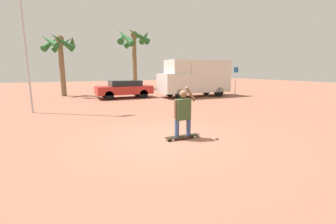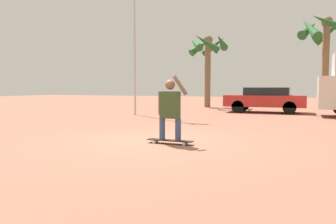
{
  "view_description": "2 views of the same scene",
  "coord_description": "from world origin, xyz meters",
  "px_view_note": "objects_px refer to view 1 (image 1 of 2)",
  "views": [
    {
      "loc": [
        -2.83,
        -6.16,
        2.12
      ],
      "look_at": [
        0.15,
        0.18,
        0.81
      ],
      "focal_mm": 24.0,
      "sensor_mm": 36.0,
      "label": 1
    },
    {
      "loc": [
        3.4,
        -7.41,
        1.34
      ],
      "look_at": [
        0.17,
        0.33,
        0.72
      ],
      "focal_mm": 35.0,
      "sensor_mm": 36.0,
      "label": 2
    }
  ],
  "objects_px": {
    "person_skateboarder": "(183,111)",
    "palm_tree_center_background": "(60,48)",
    "flagpole": "(23,19)",
    "skateboard": "(183,136)",
    "camper_van": "(196,77)",
    "palm_tree_near_van": "(133,41)",
    "street_sign": "(236,77)",
    "parked_car_red": "(124,88)"
  },
  "relations": [
    {
      "from": "person_skateboarder",
      "to": "palm_tree_center_background",
      "type": "height_order",
      "value": "palm_tree_center_background"
    },
    {
      "from": "flagpole",
      "to": "skateboard",
      "type": "bearing_deg",
      "value": -56.3
    },
    {
      "from": "skateboard",
      "to": "camper_van",
      "type": "height_order",
      "value": "camper_van"
    },
    {
      "from": "palm_tree_near_van",
      "to": "flagpole",
      "type": "bearing_deg",
      "value": -126.55
    },
    {
      "from": "palm_tree_near_van",
      "to": "palm_tree_center_background",
      "type": "height_order",
      "value": "palm_tree_near_van"
    },
    {
      "from": "person_skateboarder",
      "to": "palm_tree_near_van",
      "type": "bearing_deg",
      "value": 77.58
    },
    {
      "from": "palm_tree_center_background",
      "to": "street_sign",
      "type": "distance_m",
      "value": 14.62
    },
    {
      "from": "camper_van",
      "to": "parked_car_red",
      "type": "relative_size",
      "value": 1.38
    },
    {
      "from": "person_skateboarder",
      "to": "street_sign",
      "type": "height_order",
      "value": "street_sign"
    },
    {
      "from": "palm_tree_center_background",
      "to": "flagpole",
      "type": "bearing_deg",
      "value": -101.09
    },
    {
      "from": "skateboard",
      "to": "parked_car_red",
      "type": "xyz_separation_m",
      "value": [
        1.01,
        11.17,
        0.66
      ]
    },
    {
      "from": "parked_car_red",
      "to": "street_sign",
      "type": "height_order",
      "value": "street_sign"
    },
    {
      "from": "parked_car_red",
      "to": "palm_tree_near_van",
      "type": "bearing_deg",
      "value": 67.94
    },
    {
      "from": "skateboard",
      "to": "parked_car_red",
      "type": "bearing_deg",
      "value": 84.86
    },
    {
      "from": "palm_tree_near_van",
      "to": "palm_tree_center_background",
      "type": "relative_size",
      "value": 1.33
    },
    {
      "from": "camper_van",
      "to": "flagpole",
      "type": "height_order",
      "value": "flagpole"
    },
    {
      "from": "flagpole",
      "to": "street_sign",
      "type": "xyz_separation_m",
      "value": [
        14.82,
        2.04,
        -2.95
      ]
    },
    {
      "from": "person_skateboarder",
      "to": "palm_tree_near_van",
      "type": "height_order",
      "value": "palm_tree_near_van"
    },
    {
      "from": "skateboard",
      "to": "flagpole",
      "type": "distance_m",
      "value": 9.54
    },
    {
      "from": "parked_car_red",
      "to": "palm_tree_near_van",
      "type": "xyz_separation_m",
      "value": [
        3.19,
        7.87,
        4.5
      ]
    },
    {
      "from": "camper_van",
      "to": "palm_tree_center_background",
      "type": "relative_size",
      "value": 1.16
    },
    {
      "from": "skateboard",
      "to": "palm_tree_near_van",
      "type": "height_order",
      "value": "palm_tree_near_van"
    },
    {
      "from": "person_skateboarder",
      "to": "flagpole",
      "type": "height_order",
      "value": "flagpole"
    },
    {
      "from": "palm_tree_near_van",
      "to": "street_sign",
      "type": "relative_size",
      "value": 2.8
    },
    {
      "from": "palm_tree_near_van",
      "to": "flagpole",
      "type": "height_order",
      "value": "flagpole"
    },
    {
      "from": "person_skateboarder",
      "to": "palm_tree_near_van",
      "type": "distance_m",
      "value": 19.97
    },
    {
      "from": "flagpole",
      "to": "palm_tree_near_van",
      "type": "bearing_deg",
      "value": 53.45
    },
    {
      "from": "person_skateboarder",
      "to": "parked_car_red",
      "type": "distance_m",
      "value": 11.22
    },
    {
      "from": "palm_tree_near_van",
      "to": "skateboard",
      "type": "bearing_deg",
      "value": -102.42
    },
    {
      "from": "street_sign",
      "to": "camper_van",
      "type": "bearing_deg",
      "value": 170.28
    },
    {
      "from": "parked_car_red",
      "to": "palm_tree_center_background",
      "type": "xyz_separation_m",
      "value": [
        -4.22,
        3.42,
        3.15
      ]
    },
    {
      "from": "palm_tree_center_background",
      "to": "skateboard",
      "type": "bearing_deg",
      "value": -77.57
    },
    {
      "from": "palm_tree_near_van",
      "to": "flagpole",
      "type": "distance_m",
      "value": 14.95
    },
    {
      "from": "street_sign",
      "to": "palm_tree_near_van",
      "type": "bearing_deg",
      "value": 120.81
    },
    {
      "from": "person_skateboarder",
      "to": "palm_tree_center_background",
      "type": "distance_m",
      "value": 15.24
    },
    {
      "from": "skateboard",
      "to": "flagpole",
      "type": "bearing_deg",
      "value": 123.7
    },
    {
      "from": "person_skateboarder",
      "to": "parked_car_red",
      "type": "height_order",
      "value": "person_skateboarder"
    },
    {
      "from": "flagpole",
      "to": "street_sign",
      "type": "height_order",
      "value": "flagpole"
    },
    {
      "from": "person_skateboarder",
      "to": "street_sign",
      "type": "xyz_separation_m",
      "value": [
        10.13,
        9.09,
        0.62
      ]
    },
    {
      "from": "person_skateboarder",
      "to": "palm_tree_center_background",
      "type": "bearing_deg",
      "value": 102.43
    },
    {
      "from": "parked_car_red",
      "to": "camper_van",
      "type": "bearing_deg",
      "value": -14.88
    },
    {
      "from": "camper_van",
      "to": "flagpole",
      "type": "xyz_separation_m",
      "value": [
        -11.22,
        -2.66,
        2.9
      ]
    }
  ]
}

